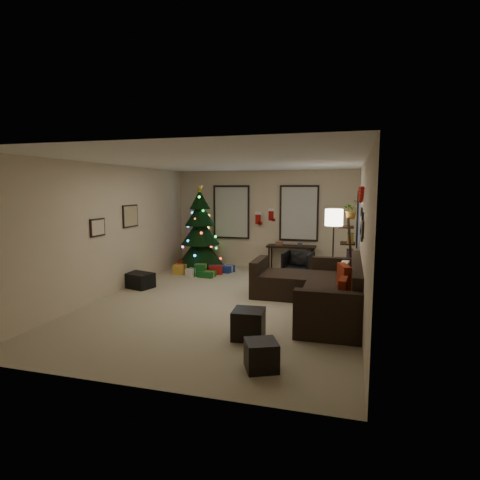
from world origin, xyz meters
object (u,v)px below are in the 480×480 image
Objects in this scene: desk at (291,249)px; desk_chair at (298,264)px; christmas_tree at (200,234)px; bookshelf at (350,255)px; sofa at (321,291)px.

desk_chair is (0.27, -0.65, -0.29)m from desk.
desk_chair is at bearing -5.25° from christmas_tree.
desk_chair is at bearing -67.30° from desk.
desk_chair is 0.41× the size of bookshelf.
bookshelf is (1.51, -1.59, 0.16)m from desk.
christmas_tree is at bearing -170.65° from desk.
bookshelf is at bearing 71.82° from sofa.
bookshelf is at bearing -16.72° from christmas_tree.
sofa is (3.44, -2.71, -0.67)m from christmas_tree.
bookshelf reaches higher than desk_chair.
christmas_tree is 0.76× the size of sofa.
desk_chair is at bearing 142.86° from bookshelf.
christmas_tree is 3.62× the size of desk_chair.
christmas_tree is 4.43m from sofa.
bookshelf is at bearing -46.45° from desk.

